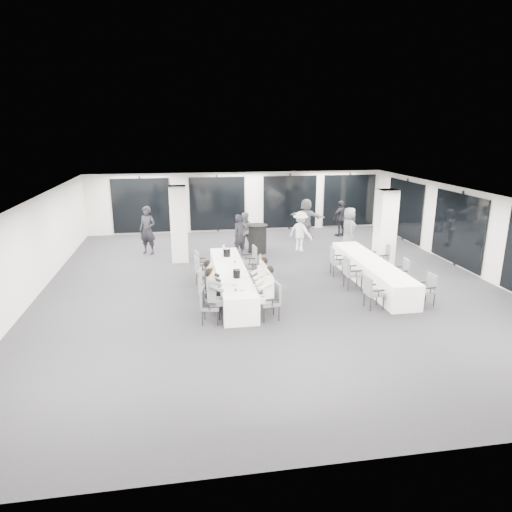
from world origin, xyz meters
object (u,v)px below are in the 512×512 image
at_px(chair_side_right_mid, 402,271).
at_px(chair_main_left_fourth, 202,270).
at_px(banquet_table_side, 371,272).
at_px(chair_main_left_mid, 204,282).
at_px(standing_guest_g, 147,227).
at_px(banquet_table_main, 231,281).
at_px(standing_guest_f, 306,216).
at_px(chair_main_left_second, 206,294).
at_px(ice_bucket_near, 237,274).
at_px(standing_guest_b, 244,228).
at_px(chair_main_right_second, 266,289).
at_px(ice_bucket_far, 227,252).
at_px(chair_side_left_far, 336,260).
at_px(chair_main_right_far, 250,259).
at_px(chair_side_left_mid, 350,271).
at_px(cocktail_table, 257,239).
at_px(chair_main_left_far, 201,263).
at_px(standing_guest_a, 240,233).
at_px(chair_side_right_far, 381,256).
at_px(chair_side_right_near, 428,287).
at_px(chair_side_left_near, 372,290).
at_px(chair_main_left_near, 208,303).
at_px(chair_main_right_near, 272,299).
at_px(standing_guest_e, 349,227).
at_px(chair_main_right_fourth, 256,269).
at_px(standing_guest_d, 341,216).
at_px(standing_guest_h, 382,227).
at_px(standing_guest_c, 301,229).
at_px(chair_main_right_mid, 260,278).

bearing_deg(chair_side_right_mid, chair_main_left_fourth, 85.49).
xyz_separation_m(banquet_table_side, chair_main_left_mid, (-5.31, -0.43, 0.11)).
bearing_deg(standing_guest_g, banquet_table_main, -34.37).
bearing_deg(standing_guest_f, chair_main_left_second, 91.88).
bearing_deg(ice_bucket_near, chair_main_left_mid, 148.63).
relative_size(standing_guest_b, ice_bucket_near, 7.26).
relative_size(chair_main_right_second, ice_bucket_far, 3.51).
bearing_deg(chair_side_right_mid, standing_guest_b, 42.04).
xyz_separation_m(chair_side_left_far, ice_bucket_near, (-3.59, -1.95, 0.32)).
distance_m(chair_main_right_far, chair_side_left_mid, 3.38).
bearing_deg(chair_side_right_mid, cocktail_table, 43.21).
height_order(chair_main_left_second, chair_main_left_fourth, chair_main_left_fourth).
relative_size(chair_main_left_far, chair_side_right_mid, 1.02).
relative_size(chair_main_left_far, standing_guest_a, 0.49).
distance_m(chair_side_right_mid, chair_side_right_far, 1.55).
bearing_deg(chair_side_right_near, banquet_table_main, 64.07).
bearing_deg(chair_side_left_near, chair_side_left_far, 175.99).
distance_m(chair_side_right_near, standing_guest_g, 10.52).
height_order(cocktail_table, chair_main_right_second, cocktail_table).
distance_m(chair_main_left_near, chair_main_right_near, 1.66).
distance_m(chair_side_right_near, standing_guest_b, 8.13).
distance_m(chair_main_right_second, standing_guest_e, 6.90).
xyz_separation_m(chair_main_left_far, chair_main_right_fourth, (1.66, -1.08, 0.03)).
relative_size(chair_main_left_mid, standing_guest_a, 0.46).
bearing_deg(chair_main_left_mid, banquet_table_main, 122.66).
height_order(chair_side_right_near, standing_guest_f, standing_guest_f).
xyz_separation_m(cocktail_table, chair_side_left_mid, (2.11, -4.63, -0.00)).
xyz_separation_m(banquet_table_side, standing_guest_e, (0.70, 3.91, 0.62)).
height_order(chair_side_right_near, standing_guest_g, standing_guest_g).
xyz_separation_m(standing_guest_b, standing_guest_d, (4.65, 1.51, 0.07)).
height_order(standing_guest_a, standing_guest_d, standing_guest_d).
bearing_deg(chair_main_right_near, chair_side_right_far, -61.38).
distance_m(chair_side_right_near, ice_bucket_near, 5.35).
distance_m(chair_main_right_far, standing_guest_h, 6.48).
height_order(chair_side_right_far, standing_guest_h, standing_guest_h).
bearing_deg(standing_guest_g, chair_main_right_fourth, -24.34).
bearing_deg(banquet_table_side, standing_guest_e, 79.88).
relative_size(chair_side_left_far, chair_side_right_mid, 1.08).
relative_size(chair_main_right_near, ice_bucket_far, 3.65).
height_order(standing_guest_h, ice_bucket_far, standing_guest_h).
distance_m(chair_side_left_mid, chair_side_left_far, 1.35).
height_order(standing_guest_d, standing_guest_h, standing_guest_d).
bearing_deg(ice_bucket_near, standing_guest_c, 58.21).
distance_m(banquet_table_side, standing_guest_c, 4.41).
bearing_deg(chair_main_left_far, chair_main_right_mid, 27.01).
height_order(chair_main_left_near, chair_side_right_near, chair_main_left_near).
xyz_separation_m(banquet_table_main, ice_bucket_near, (0.07, -0.83, 0.49)).
bearing_deg(chair_main_right_second, standing_guest_f, -25.74).
xyz_separation_m(chair_main_left_second, standing_guest_f, (4.97, 8.03, 0.48)).
bearing_deg(standing_guest_g, chair_side_right_mid, -6.28).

